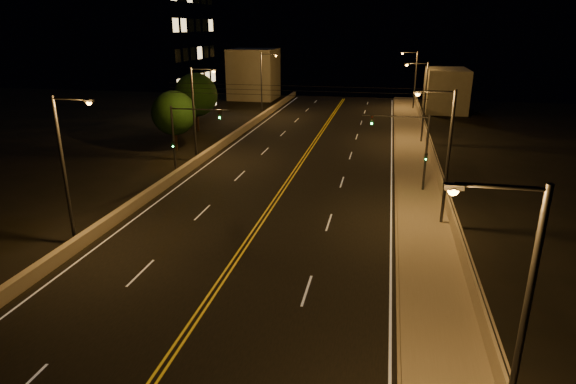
% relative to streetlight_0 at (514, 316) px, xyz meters
% --- Properties ---
extents(road, '(18.00, 120.00, 0.02)m').
position_rel_streetlight_0_xyz_m(road, '(-11.51, 18.25, -5.14)').
color(road, black).
rests_on(road, ground).
extents(sidewalk, '(3.60, 120.00, 0.30)m').
position_rel_streetlight_0_xyz_m(sidewalk, '(-0.71, 18.25, -5.00)').
color(sidewalk, gray).
rests_on(sidewalk, ground).
extents(curb, '(0.14, 120.00, 0.15)m').
position_rel_streetlight_0_xyz_m(curb, '(-2.58, 18.25, -5.07)').
color(curb, gray).
rests_on(curb, ground).
extents(parapet_wall, '(0.30, 120.00, 1.00)m').
position_rel_streetlight_0_xyz_m(parapet_wall, '(0.94, 18.25, -4.35)').
color(parapet_wall, gray).
rests_on(parapet_wall, sidewalk).
extents(jersey_barrier, '(0.45, 120.00, 0.79)m').
position_rel_streetlight_0_xyz_m(jersey_barrier, '(-21.00, 18.25, -4.76)').
color(jersey_barrier, gray).
rests_on(jersey_barrier, ground).
extents(distant_building_right, '(6.00, 10.00, 6.37)m').
position_rel_streetlight_0_xyz_m(distant_building_right, '(4.99, 66.55, -1.96)').
color(distant_building_right, gray).
rests_on(distant_building_right, ground).
extents(distant_building_left, '(8.00, 8.00, 8.72)m').
position_rel_streetlight_0_xyz_m(distant_building_left, '(-27.51, 73.29, -0.79)').
color(distant_building_left, gray).
rests_on(distant_building_left, ground).
extents(parapet_rail, '(0.06, 120.00, 0.06)m').
position_rel_streetlight_0_xyz_m(parapet_rail, '(0.94, 18.25, -3.82)').
color(parapet_rail, black).
rests_on(parapet_rail, parapet_wall).
extents(lane_markings, '(17.32, 116.00, 0.00)m').
position_rel_streetlight_0_xyz_m(lane_markings, '(-11.51, 18.18, -5.13)').
color(lane_markings, silver).
rests_on(lane_markings, road).
extents(streetlight_0, '(2.55, 0.28, 8.89)m').
position_rel_streetlight_0_xyz_m(streetlight_0, '(0.00, 0.00, 0.00)').
color(streetlight_0, '#2D2D33').
rests_on(streetlight_0, ground).
extents(streetlight_1, '(2.55, 0.28, 8.89)m').
position_rel_streetlight_0_xyz_m(streetlight_1, '(0.00, 18.61, 0.00)').
color(streetlight_1, '#2D2D33').
rests_on(streetlight_1, ground).
extents(streetlight_2, '(2.55, 0.28, 8.89)m').
position_rel_streetlight_0_xyz_m(streetlight_2, '(0.00, 42.56, 0.00)').
color(streetlight_2, '#2D2D33').
rests_on(streetlight_2, ground).
extents(streetlight_3, '(2.55, 0.28, 8.89)m').
position_rel_streetlight_0_xyz_m(streetlight_3, '(0.00, 65.88, 0.00)').
color(streetlight_3, '#2D2D33').
rests_on(streetlight_3, ground).
extents(streetlight_4, '(2.55, 0.28, 8.89)m').
position_rel_streetlight_0_xyz_m(streetlight_4, '(-21.43, 11.39, 0.00)').
color(streetlight_4, '#2D2D33').
rests_on(streetlight_4, ground).
extents(streetlight_5, '(2.55, 0.28, 8.89)m').
position_rel_streetlight_0_xyz_m(streetlight_5, '(-21.43, 30.92, 0.00)').
color(streetlight_5, '#2D2D33').
rests_on(streetlight_5, ground).
extents(streetlight_6, '(2.55, 0.28, 8.89)m').
position_rel_streetlight_0_xyz_m(streetlight_6, '(-21.43, 56.44, 0.00)').
color(streetlight_6, '#2D2D33').
rests_on(streetlight_6, ground).
extents(traffic_signal_right, '(5.11, 0.31, 6.20)m').
position_rel_streetlight_0_xyz_m(traffic_signal_right, '(-1.51, 25.23, -1.24)').
color(traffic_signal_right, '#2D2D33').
rests_on(traffic_signal_right, ground).
extents(traffic_signal_left, '(5.11, 0.31, 6.20)m').
position_rel_streetlight_0_xyz_m(traffic_signal_left, '(-20.32, 25.23, -1.24)').
color(traffic_signal_left, '#2D2D33').
rests_on(traffic_signal_left, ground).
extents(overhead_wires, '(22.00, 0.03, 0.83)m').
position_rel_streetlight_0_xyz_m(overhead_wires, '(-11.51, 27.75, 2.25)').
color(overhead_wires, black).
extents(building_tower, '(24.00, 15.00, 29.94)m').
position_rel_streetlight_0_xyz_m(building_tower, '(-41.17, 50.85, 9.25)').
color(building_tower, gray).
rests_on(building_tower, ground).
extents(tree_0, '(4.61, 4.61, 6.24)m').
position_rel_streetlight_0_xyz_m(tree_0, '(-25.41, 34.45, -1.22)').
color(tree_0, black).
rests_on(tree_0, ground).
extents(tree_1, '(5.28, 5.28, 7.15)m').
position_rel_streetlight_0_xyz_m(tree_1, '(-26.82, 44.12, -0.64)').
color(tree_1, black).
rests_on(tree_1, ground).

